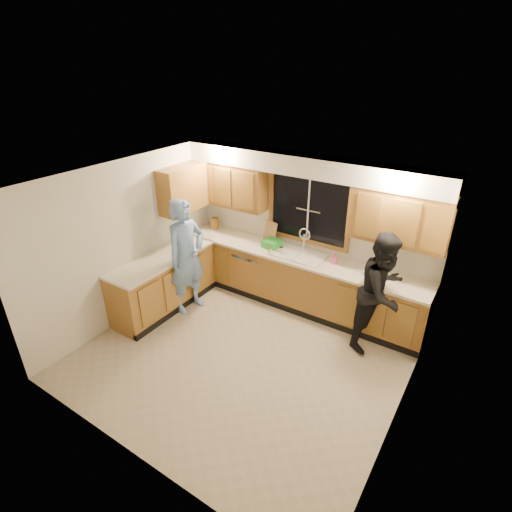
{
  "coord_description": "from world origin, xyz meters",
  "views": [
    {
      "loc": [
        2.55,
        -3.58,
        3.81
      ],
      "look_at": [
        -0.19,
        0.65,
        1.26
      ],
      "focal_mm": 28.0,
      "sensor_mm": 36.0,
      "label": 1
    }
  ],
  "objects_px": {
    "dishwasher": "(254,269)",
    "soap_bottle": "(335,258)",
    "dish_crate": "(272,244)",
    "man": "(187,257)",
    "bowl": "(370,272)",
    "stove": "(138,298)",
    "knife_block": "(215,223)",
    "sink": "(298,258)",
    "woman": "(382,292)"
  },
  "relations": [
    {
      "from": "dish_crate",
      "to": "bowl",
      "type": "xyz_separation_m",
      "value": [
        1.68,
        -0.0,
        -0.04
      ]
    },
    {
      "from": "sink",
      "to": "man",
      "type": "bearing_deg",
      "value": -143.18
    },
    {
      "from": "woman",
      "to": "knife_block",
      "type": "distance_m",
      "value": 3.29
    },
    {
      "from": "soap_bottle",
      "to": "bowl",
      "type": "bearing_deg",
      "value": -3.32
    },
    {
      "from": "dish_crate",
      "to": "woman",
      "type": "bearing_deg",
      "value": -9.27
    },
    {
      "from": "stove",
      "to": "bowl",
      "type": "bearing_deg",
      "value": 31.81
    },
    {
      "from": "sink",
      "to": "dishwasher",
      "type": "bearing_deg",
      "value": -179.01
    },
    {
      "from": "man",
      "to": "dishwasher",
      "type": "bearing_deg",
      "value": -21.48
    },
    {
      "from": "sink",
      "to": "dishwasher",
      "type": "relative_size",
      "value": 1.05
    },
    {
      "from": "sink",
      "to": "woman",
      "type": "xyz_separation_m",
      "value": [
        1.46,
        -0.3,
        0.01
      ]
    },
    {
      "from": "bowl",
      "to": "sink",
      "type": "bearing_deg",
      "value": -178.95
    },
    {
      "from": "bowl",
      "to": "woman",
      "type": "bearing_deg",
      "value": -48.1
    },
    {
      "from": "knife_block",
      "to": "bowl",
      "type": "bearing_deg",
      "value": -11.99
    },
    {
      "from": "woman",
      "to": "bowl",
      "type": "bearing_deg",
      "value": 57.05
    },
    {
      "from": "dish_crate",
      "to": "soap_bottle",
      "type": "distance_m",
      "value": 1.11
    },
    {
      "from": "dishwasher",
      "to": "stove",
      "type": "bearing_deg",
      "value": -117.69
    },
    {
      "from": "stove",
      "to": "dish_crate",
      "type": "height_order",
      "value": "dish_crate"
    },
    {
      "from": "sink",
      "to": "man",
      "type": "xyz_separation_m",
      "value": [
        -1.43,
        -1.07,
        0.08
      ]
    },
    {
      "from": "sink",
      "to": "stove",
      "type": "bearing_deg",
      "value": -134.61
    },
    {
      "from": "knife_block",
      "to": "bowl",
      "type": "xyz_separation_m",
      "value": [
        2.97,
        -0.11,
        -0.08
      ]
    },
    {
      "from": "dishwasher",
      "to": "soap_bottle",
      "type": "bearing_deg",
      "value": 2.75
    },
    {
      "from": "stove",
      "to": "bowl",
      "type": "xyz_separation_m",
      "value": [
        2.98,
        1.85,
        0.5
      ]
    },
    {
      "from": "stove",
      "to": "woman",
      "type": "relative_size",
      "value": 0.51
    },
    {
      "from": "man",
      "to": "knife_block",
      "type": "relative_size",
      "value": 8.72
    },
    {
      "from": "sink",
      "to": "woman",
      "type": "relative_size",
      "value": 0.49
    },
    {
      "from": "dishwasher",
      "to": "bowl",
      "type": "relative_size",
      "value": 3.65
    },
    {
      "from": "dishwasher",
      "to": "dish_crate",
      "type": "distance_m",
      "value": 0.67
    },
    {
      "from": "knife_block",
      "to": "stove",
      "type": "bearing_deg",
      "value": -100.01
    },
    {
      "from": "man",
      "to": "knife_block",
      "type": "height_order",
      "value": "man"
    },
    {
      "from": "knife_block",
      "to": "soap_bottle",
      "type": "relative_size",
      "value": 1.23
    },
    {
      "from": "dishwasher",
      "to": "knife_block",
      "type": "bearing_deg",
      "value": 170.91
    },
    {
      "from": "dishwasher",
      "to": "bowl",
      "type": "height_order",
      "value": "bowl"
    },
    {
      "from": "stove",
      "to": "man",
      "type": "relative_size",
      "value": 0.47
    },
    {
      "from": "man",
      "to": "knife_block",
      "type": "distance_m",
      "value": 1.26
    },
    {
      "from": "sink",
      "to": "dish_crate",
      "type": "bearing_deg",
      "value": 177.4
    },
    {
      "from": "dishwasher",
      "to": "soap_bottle",
      "type": "height_order",
      "value": "soap_bottle"
    },
    {
      "from": "knife_block",
      "to": "dish_crate",
      "type": "xyz_separation_m",
      "value": [
        1.29,
        -0.11,
        -0.04
      ]
    },
    {
      "from": "man",
      "to": "bowl",
      "type": "bearing_deg",
      "value": -60.08
    },
    {
      "from": "stove",
      "to": "soap_bottle",
      "type": "xyz_separation_m",
      "value": [
        2.4,
        1.88,
        0.56
      ]
    },
    {
      "from": "stove",
      "to": "man",
      "type": "xyz_separation_m",
      "value": [
        0.37,
        0.76,
        0.5
      ]
    },
    {
      "from": "sink",
      "to": "bowl",
      "type": "height_order",
      "value": "sink"
    },
    {
      "from": "knife_block",
      "to": "bowl",
      "type": "relative_size",
      "value": 0.97
    },
    {
      "from": "dish_crate",
      "to": "bowl",
      "type": "distance_m",
      "value": 1.68
    },
    {
      "from": "sink",
      "to": "knife_block",
      "type": "bearing_deg",
      "value": 175.66
    },
    {
      "from": "man",
      "to": "woman",
      "type": "xyz_separation_m",
      "value": [
        2.89,
        0.77,
        -0.08
      ]
    },
    {
      "from": "woman",
      "to": "dish_crate",
      "type": "relative_size",
      "value": 6.35
    },
    {
      "from": "woman",
      "to": "soap_bottle",
      "type": "height_order",
      "value": "woman"
    },
    {
      "from": "woman",
      "to": "dishwasher",
      "type": "bearing_deg",
      "value": 98.16
    },
    {
      "from": "sink",
      "to": "man",
      "type": "distance_m",
      "value": 1.78
    },
    {
      "from": "sink",
      "to": "bowl",
      "type": "distance_m",
      "value": 1.18
    }
  ]
}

